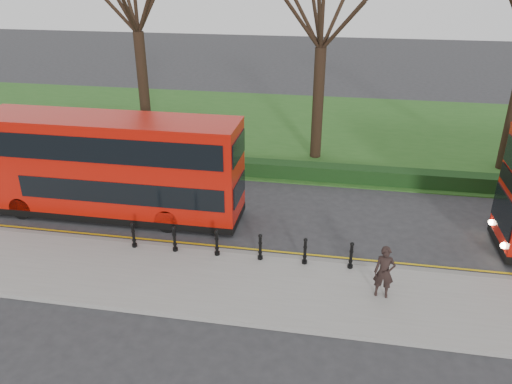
# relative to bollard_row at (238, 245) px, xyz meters

# --- Properties ---
(ground) EXTENTS (120.00, 120.00, 0.00)m
(ground) POSITION_rel_bollard_row_xyz_m (0.06, 1.35, -0.65)
(ground) COLOR #28282B
(ground) RESTS_ON ground
(pavement) EXTENTS (60.00, 4.00, 0.15)m
(pavement) POSITION_rel_bollard_row_xyz_m (0.06, -1.65, -0.57)
(pavement) COLOR gray
(pavement) RESTS_ON ground
(kerb) EXTENTS (60.00, 0.25, 0.16)m
(kerb) POSITION_rel_bollard_row_xyz_m (0.06, 0.35, -0.57)
(kerb) COLOR slate
(kerb) RESTS_ON ground
(grass_verge) EXTENTS (60.00, 18.00, 0.06)m
(grass_verge) POSITION_rel_bollard_row_xyz_m (0.06, 16.35, -0.62)
(grass_verge) COLOR #25531B
(grass_verge) RESTS_ON ground
(hedge) EXTENTS (60.00, 0.90, 0.80)m
(hedge) POSITION_rel_bollard_row_xyz_m (0.06, 8.15, -0.25)
(hedge) COLOR black
(hedge) RESTS_ON ground
(yellow_line_outer) EXTENTS (60.00, 0.10, 0.01)m
(yellow_line_outer) POSITION_rel_bollard_row_xyz_m (0.06, 0.65, -0.64)
(yellow_line_outer) COLOR yellow
(yellow_line_outer) RESTS_ON ground
(yellow_line_inner) EXTENTS (60.00, 0.10, 0.01)m
(yellow_line_inner) POSITION_rel_bollard_row_xyz_m (0.06, 0.85, -0.64)
(yellow_line_inner) COLOR yellow
(yellow_line_inner) RESTS_ON ground
(tree_mid) EXTENTS (7.10, 7.10, 11.09)m
(tree_mid) POSITION_rel_bollard_row_xyz_m (2.06, 11.35, 7.41)
(tree_mid) COLOR black
(tree_mid) RESTS_ON ground
(bollard_row) EXTENTS (8.37, 0.15, 1.00)m
(bollard_row) POSITION_rel_bollard_row_xyz_m (0.00, 0.00, 0.00)
(bollard_row) COLOR black
(bollard_row) RESTS_ON pavement
(bus_lead) EXTENTS (11.04, 2.54, 4.39)m
(bus_lead) POSITION_rel_bollard_row_xyz_m (-6.05, 2.72, 1.56)
(bus_lead) COLOR #A81007
(bus_lead) RESTS_ON ground
(pedestrian) EXTENTS (0.70, 0.49, 1.82)m
(pedestrian) POSITION_rel_bollard_row_xyz_m (5.15, -1.48, 0.41)
(pedestrian) COLOR black
(pedestrian) RESTS_ON pavement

